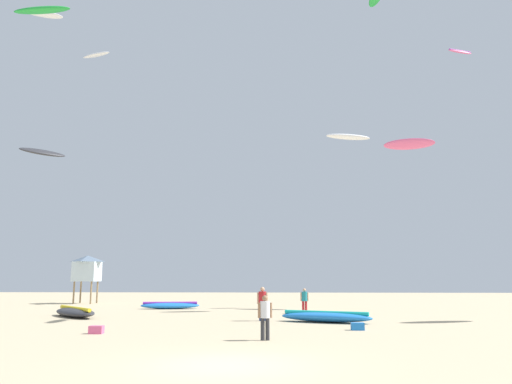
{
  "coord_description": "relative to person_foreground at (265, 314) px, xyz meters",
  "views": [
    {
      "loc": [
        1.39,
        -13.67,
        2.33
      ],
      "look_at": [
        0.0,
        20.12,
        8.09
      ],
      "focal_mm": 34.79,
      "sensor_mm": 36.0,
      "label": 1
    }
  ],
  "objects": [
    {
      "name": "kite_grounded_mid",
      "position": [
        -7.32,
        17.66,
        -0.71
      ],
      "size": [
        4.37,
        1.79,
        0.53
      ],
      "color": "blue",
      "rests_on": "ground"
    },
    {
      "name": "cooler_box",
      "position": [
        3.99,
        3.68,
        -0.79
      ],
      "size": [
        0.56,
        0.36,
        0.32
      ],
      "primitive_type": "cube",
      "color": "blue",
      "rests_on": "ground"
    },
    {
      "name": "gear_bag",
      "position": [
        -7.0,
        1.85,
        -0.79
      ],
      "size": [
        0.56,
        0.36,
        0.32
      ],
      "primitive_type": "cube",
      "color": "#E5598C",
      "rests_on": "ground"
    },
    {
      "name": "ground_plane",
      "position": [
        -0.95,
        -5.27,
        -0.95
      ],
      "size": [
        120.0,
        120.0,
        0.0
      ],
      "primitive_type": "plane",
      "color": "#C6B28C"
    },
    {
      "name": "kite_grounded_far",
      "position": [
        -11.3,
        10.14,
        -0.67
      ],
      "size": [
        4.31,
        4.59,
        0.61
      ],
      "color": "#2D2D33",
      "rests_on": "ground"
    },
    {
      "name": "person_left",
      "position": [
        2.2,
        13.32,
        -0.03
      ],
      "size": [
        0.52,
        0.36,
        1.58
      ],
      "rotation": [
        0.0,
        0.0,
        1.53
      ],
      "color": "#B21E23",
      "rests_on": "ground"
    },
    {
      "name": "kite_aloft_7",
      "position": [
        10.73,
        18.54,
        11.44
      ],
      "size": [
        3.97,
        1.84,
        0.94
      ],
      "color": "#E5598C"
    },
    {
      "name": "kite_aloft_3",
      "position": [
        -17.1,
        25.99,
        22.79
      ],
      "size": [
        3.3,
        2.02,
        0.53
      ],
      "color": "white"
    },
    {
      "name": "person_midground",
      "position": [
        -0.33,
        8.13,
        0.08
      ],
      "size": [
        0.58,
        0.4,
        1.77
      ],
      "rotation": [
        0.0,
        0.0,
        4.52
      ],
      "color": "navy",
      "rests_on": "ground"
    },
    {
      "name": "kite_grounded_near",
      "position": [
        2.95,
        7.31,
        -0.68
      ],
      "size": [
        4.96,
        3.01,
        0.62
      ],
      "color": "blue",
      "rests_on": "ground"
    },
    {
      "name": "lifeguard_tower",
      "position": [
        -16.23,
        24.5,
        2.1
      ],
      "size": [
        2.3,
        2.3,
        4.15
      ],
      "color": "#8C704C",
      "rests_on": "ground"
    },
    {
      "name": "kite_aloft_0",
      "position": [
        -15.31,
        11.39,
        19.14
      ],
      "size": [
        4.12,
        1.53,
        0.68
      ],
      "color": "green"
    },
    {
      "name": "kite_aloft_5",
      "position": [
        5.68,
        15.9,
        11.31
      ],
      "size": [
        3.54,
        1.87,
        0.36
      ],
      "color": "white"
    },
    {
      "name": "kite_aloft_2",
      "position": [
        -19.92,
        20.5,
        24.12
      ],
      "size": [
        3.42,
        2.2,
        0.45
      ],
      "color": "white"
    },
    {
      "name": "kite_aloft_4",
      "position": [
        15.86,
        20.46,
        19.86
      ],
      "size": [
        2.38,
        1.4,
        0.56
      ],
      "color": "#E5598C"
    },
    {
      "name": "person_foreground",
      "position": [
        0.0,
        0.0,
        0.0
      ],
      "size": [
        0.53,
        0.37,
        1.63
      ],
      "rotation": [
        0.0,
        0.0,
        4.94
      ],
      "color": "#2D2D33",
      "rests_on": "ground"
    },
    {
      "name": "kite_aloft_1",
      "position": [
        -18.55,
        19.54,
        11.34
      ],
      "size": [
        3.39,
        3.32,
        0.82
      ],
      "color": "#2D2D33"
    }
  ]
}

